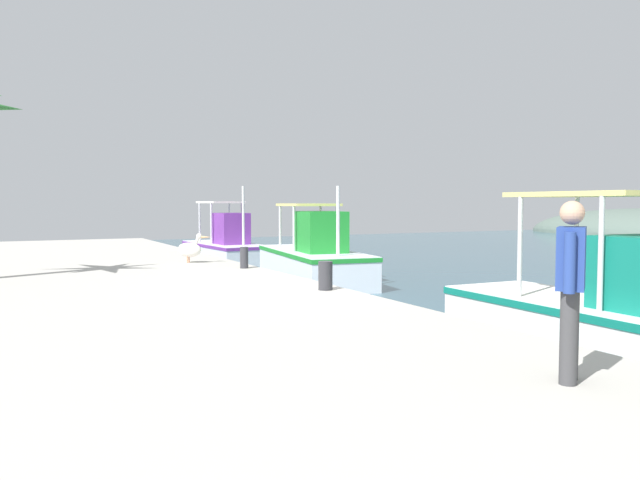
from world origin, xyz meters
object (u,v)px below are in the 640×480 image
fishing_boat_third (620,319)px  fishing_boat_nearest (226,246)px  pelican (190,248)px  fishing_boat_second (314,259)px  mooring_bollard_nearest (244,258)px  mooring_bollard_second (325,276)px  fisherman_standing (571,282)px

fishing_boat_third → fishing_boat_nearest: bearing=-180.0°
fishing_boat_nearest → pelican: bearing=-25.0°
fishing_boat_third → pelican: 11.31m
fishing_boat_second → mooring_bollard_nearest: bearing=-54.1°
fishing_boat_second → fishing_boat_third: bearing=-1.0°
fishing_boat_second → mooring_bollard_second: fishing_boat_second is taller
fisherman_standing → mooring_bollard_nearest: (-10.90, 0.83, -0.66)m
fisherman_standing → mooring_bollard_second: bearing=172.7°
pelican → fishing_boat_nearest: bearing=155.0°
pelican → mooring_bollard_second: (6.50, 0.84, -0.12)m
fishing_boat_second → fishing_boat_third: fishing_boat_third is taller
fishing_boat_second → mooring_bollard_second: size_ratio=11.20×
fishing_boat_second → pelican: fishing_boat_second is taller
mooring_bollard_second → fishing_boat_nearest: bearing=168.7°
pelican → mooring_bollard_nearest: pelican is taller
fishing_boat_second → fisherman_standing: (13.16, -3.95, 0.99)m
fishing_boat_second → fisherman_standing: bearing=-16.7°
pelican → mooring_bollard_nearest: size_ratio=1.64×
fishing_boat_third → mooring_bollard_nearest: size_ratio=11.20×
mooring_bollard_second → mooring_bollard_nearest: bearing=180.0°
mooring_bollard_nearest → mooring_bollard_second: mooring_bollard_second is taller
fishing_boat_third → fisherman_standing: 4.54m
pelican → fisherman_standing: bearing=0.0°
fishing_boat_nearest → mooring_bollard_nearest: size_ratio=9.99×
fisherman_standing → mooring_bollard_nearest: size_ratio=3.09×
fishing_boat_second → pelican: 3.99m
fishing_boat_nearest → fishing_boat_second: (7.87, 0.20, 0.08)m
fisherman_standing → mooring_bollard_second: size_ratio=3.06×
fishing_boat_third → mooring_bollard_nearest: fishing_boat_third is taller
fishing_boat_nearest → fisherman_standing: (21.03, -3.75, 1.07)m
mooring_bollard_nearest → mooring_bollard_second: (4.45, 0.00, 0.00)m
fishing_boat_nearest → fishing_boat_third: (18.73, 0.01, 0.01)m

